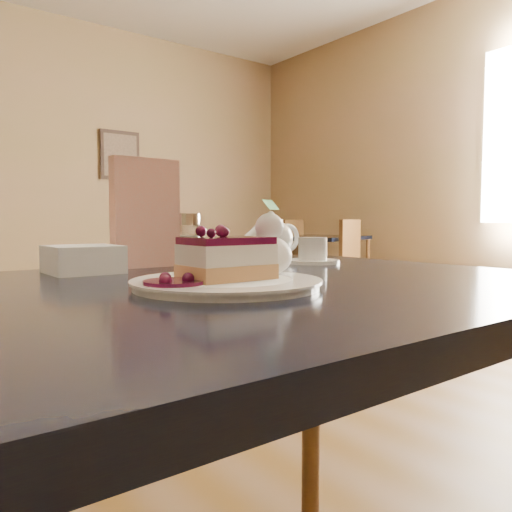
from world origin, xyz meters
TOP-DOWN VIEW (x-y plane):
  - main_table at (-0.00, 0.16)m, footprint 1.23×0.82m
  - dessert_plate at (-0.00, 0.11)m, footprint 0.27×0.27m
  - cheesecake_slice at (-0.00, 0.11)m, footprint 0.12×0.09m
  - whipped_cream at (0.08, 0.12)m, footprint 0.07×0.07m
  - berry_sauce at (-0.09, 0.10)m, footprint 0.08×0.08m
  - tea_set at (0.38, 0.46)m, footprint 0.18×0.26m
  - menu_card at (0.04, 0.48)m, footprint 0.14×0.03m
  - sugar_shaker at (0.14, 0.49)m, footprint 0.06×0.06m
  - napkin_stack at (-0.10, 0.44)m, footprint 0.12×0.12m
  - bg_table_far_right at (3.20, 3.20)m, footprint 1.13×1.73m

SIDE VIEW (x-z plane):
  - bg_table_far_right at x=3.20m, z-range -0.51..0.64m
  - main_table at x=0.00m, z-range 0.30..1.07m
  - dessert_plate at x=0.00m, z-range 0.77..0.78m
  - berry_sauce at x=-0.09m, z-range 0.78..0.78m
  - napkin_stack at x=-0.10m, z-range 0.77..0.82m
  - cheesecake_slice at x=0.00m, z-range 0.78..0.84m
  - whipped_cream at x=0.08m, z-range 0.78..0.84m
  - tea_set at x=0.38m, z-range 0.76..0.86m
  - sugar_shaker at x=0.14m, z-range 0.77..0.88m
  - menu_card at x=0.04m, z-range 0.77..0.99m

